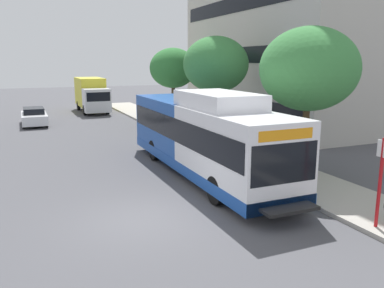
# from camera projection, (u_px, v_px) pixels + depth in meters

# --- Properties ---
(ground_plane) EXTENTS (120.00, 120.00, 0.00)m
(ground_plane) POSITION_uv_depth(u_px,v_px,m) (97.00, 161.00, 19.49)
(ground_plane) COLOR #4C4C51
(sidewalk_curb) EXTENTS (3.00, 56.00, 0.14)m
(sidewalk_curb) POSITION_uv_depth(u_px,v_px,m) (240.00, 155.00, 20.40)
(sidewalk_curb) COLOR #A8A399
(sidewalk_curb) RESTS_ON ground
(transit_bus) EXTENTS (2.58, 12.25, 3.65)m
(transit_bus) POSITION_uv_depth(u_px,v_px,m) (203.00, 136.00, 16.83)
(transit_bus) COLOR white
(transit_bus) RESTS_ON ground
(bus_stop_sign_pole) EXTENTS (0.10, 0.36, 2.60)m
(bus_stop_sign_pole) POSITION_uv_depth(u_px,v_px,m) (381.00, 176.00, 11.10)
(bus_stop_sign_pole) COLOR red
(bus_stop_sign_pole) RESTS_ON sidewalk_curb
(street_tree_near_stop) EXTENTS (4.01, 4.01, 6.07)m
(street_tree_near_stop) POSITION_uv_depth(u_px,v_px,m) (309.00, 69.00, 16.02)
(street_tree_near_stop) COLOR #4C3823
(street_tree_near_stop) RESTS_ON sidewalk_curb
(street_tree_mid_block) EXTENTS (4.04, 4.04, 6.21)m
(street_tree_mid_block) POSITION_uv_depth(u_px,v_px,m) (216.00, 65.00, 24.34)
(street_tree_mid_block) COLOR #4C3823
(street_tree_mid_block) RESTS_ON sidewalk_curb
(street_tree_far_block) EXTENTS (3.66, 3.66, 5.73)m
(street_tree_far_block) POSITION_uv_depth(u_px,v_px,m) (173.00, 68.00, 30.98)
(street_tree_far_block) COLOR #4C3823
(street_tree_far_block) RESTS_ON sidewalk_curb
(parked_car_far_lane) EXTENTS (1.80, 4.50, 1.33)m
(parked_car_far_lane) POSITION_uv_depth(u_px,v_px,m) (34.00, 116.00, 30.41)
(parked_car_far_lane) COLOR silver
(parked_car_far_lane) RESTS_ON ground
(box_truck_background) EXTENTS (2.32, 7.01, 3.25)m
(box_truck_background) POSITION_uv_depth(u_px,v_px,m) (92.00, 94.00, 38.13)
(box_truck_background) COLOR silver
(box_truck_background) RESTS_ON ground
(lattice_comm_tower) EXTENTS (1.10, 1.10, 29.75)m
(lattice_comm_tower) POSITION_uv_depth(u_px,v_px,m) (202.00, 14.00, 42.91)
(lattice_comm_tower) COLOR #B7B7BC
(lattice_comm_tower) RESTS_ON ground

